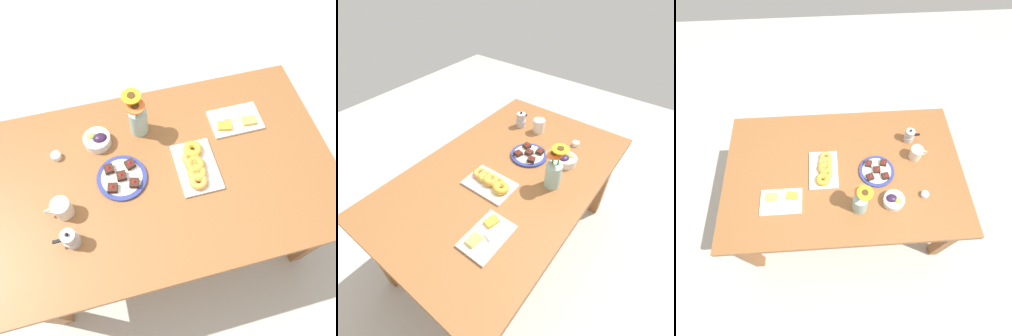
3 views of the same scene
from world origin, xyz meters
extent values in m
plane|color=#B7B2A8|center=(0.00, 0.00, 0.00)|extent=(6.00, 6.00, 0.00)
cube|color=brown|center=(0.00, 0.00, 0.72)|extent=(1.60, 1.00, 0.04)
cube|color=brown|center=(-0.72, -0.42, 0.35)|extent=(0.07, 0.07, 0.70)
cube|color=brown|center=(0.72, -0.42, 0.35)|extent=(0.07, 0.07, 0.70)
cube|color=brown|center=(-0.72, 0.42, 0.35)|extent=(0.07, 0.07, 0.70)
cube|color=brown|center=(0.72, 0.42, 0.35)|extent=(0.07, 0.07, 0.70)
cylinder|color=silver|center=(0.49, 0.08, 0.79)|extent=(0.08, 0.08, 0.10)
cylinder|color=brown|center=(0.49, 0.08, 0.83)|extent=(0.07, 0.07, 0.00)
torus|color=silver|center=(0.55, 0.08, 0.79)|extent=(0.05, 0.01, 0.05)
cylinder|color=white|center=(0.30, -0.24, 0.77)|extent=(0.13, 0.13, 0.05)
ellipsoid|color=#2D1938|center=(0.28, -0.24, 0.79)|extent=(0.07, 0.06, 0.04)
ellipsoid|color=#9EC14C|center=(0.32, -0.26, 0.79)|extent=(0.05, 0.04, 0.04)
cube|color=white|center=(-0.41, -0.20, 0.75)|extent=(0.26, 0.17, 0.01)
cube|color=#EFB74C|center=(-0.47, -0.17, 0.76)|extent=(0.07, 0.05, 0.02)
cube|color=white|center=(-0.39, -0.22, 0.76)|extent=(0.08, 0.07, 0.02)
cube|color=orange|center=(-0.34, -0.17, 0.76)|extent=(0.08, 0.06, 0.02)
cube|color=white|center=(-0.14, 0.01, 0.75)|extent=(0.19, 0.28, 0.01)
torus|color=gold|center=(-0.14, -0.07, 0.77)|extent=(0.13, 0.13, 0.04)
torus|color=#DE9140|center=(-0.12, -0.03, 0.77)|extent=(0.10, 0.10, 0.03)
torus|color=#C88931|center=(-0.13, 0.01, 0.77)|extent=(0.11, 0.11, 0.04)
torus|color=gold|center=(-0.12, 0.05, 0.77)|extent=(0.11, 0.11, 0.04)
torus|color=gold|center=(-0.12, 0.10, 0.77)|extent=(0.11, 0.11, 0.03)
cylinder|color=white|center=(0.50, -0.21, 0.75)|extent=(0.05, 0.05, 0.03)
cylinder|color=#C68923|center=(0.50, -0.21, 0.76)|extent=(0.04, 0.04, 0.01)
cylinder|color=navy|center=(0.22, -0.02, 0.75)|extent=(0.23, 0.23, 0.01)
cylinder|color=white|center=(0.22, -0.02, 0.75)|extent=(0.19, 0.19, 0.01)
cube|color=#381E14|center=(0.17, 0.03, 0.77)|extent=(0.05, 0.05, 0.02)
cone|color=red|center=(0.17, 0.03, 0.79)|extent=(0.02, 0.02, 0.01)
cube|color=#381E14|center=(0.27, 0.03, 0.77)|extent=(0.05, 0.05, 0.02)
cone|color=red|center=(0.27, 0.03, 0.79)|extent=(0.02, 0.02, 0.01)
cube|color=#381E14|center=(0.17, -0.07, 0.77)|extent=(0.05, 0.05, 0.02)
cone|color=red|center=(0.17, -0.07, 0.79)|extent=(0.02, 0.02, 0.01)
cube|color=#381E14|center=(0.27, -0.07, 0.77)|extent=(0.05, 0.05, 0.02)
cone|color=red|center=(0.27, -0.07, 0.79)|extent=(0.02, 0.02, 0.01)
cube|color=#381E14|center=(0.22, -0.02, 0.77)|extent=(0.04, 0.04, 0.02)
cone|color=red|center=(0.22, -0.02, 0.79)|extent=(0.02, 0.02, 0.01)
cylinder|color=#99C1B7|center=(0.08, -0.27, 0.82)|extent=(0.09, 0.09, 0.15)
cylinder|color=#3D702D|center=(0.10, -0.28, 0.94)|extent=(0.01, 0.01, 0.10)
cylinder|color=yellow|center=(0.10, -0.28, 0.99)|extent=(0.09, 0.09, 0.01)
cylinder|color=#472D14|center=(0.10, -0.28, 1.00)|extent=(0.04, 0.04, 0.01)
cylinder|color=#3D702D|center=(0.09, -0.25, 0.92)|extent=(0.01, 0.01, 0.06)
cylinder|color=orange|center=(0.09, -0.25, 0.95)|extent=(0.09, 0.09, 0.01)
cylinder|color=#472D14|center=(0.09, -0.25, 0.96)|extent=(0.04, 0.04, 0.01)
cylinder|color=#B7B7BC|center=(0.47, 0.22, 0.77)|extent=(0.07, 0.07, 0.05)
cylinder|color=#B7B7BC|center=(0.47, 0.22, 0.79)|extent=(0.05, 0.05, 0.01)
cylinder|color=#B7B7BC|center=(0.47, 0.22, 0.82)|extent=(0.06, 0.06, 0.04)
sphere|color=black|center=(0.47, 0.22, 0.85)|extent=(0.02, 0.02, 0.02)
cube|color=black|center=(0.53, 0.22, 0.80)|extent=(0.04, 0.01, 0.01)
camera|label=1|loc=(0.18, 0.68, 2.12)|focal=35.00mm
camera|label=2|loc=(-0.91, -0.69, 1.82)|focal=28.00mm
camera|label=3|loc=(-0.05, -0.83, 2.29)|focal=28.00mm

